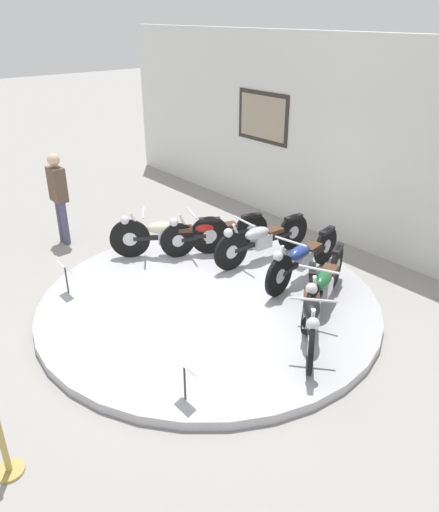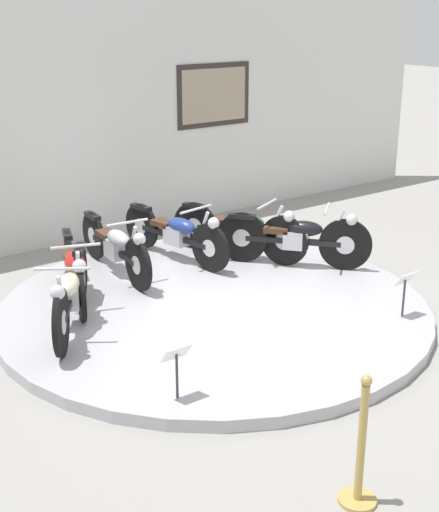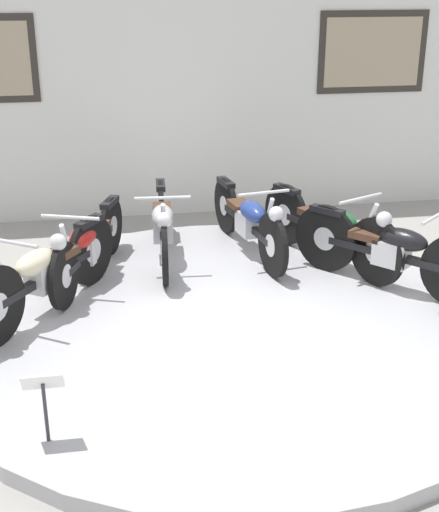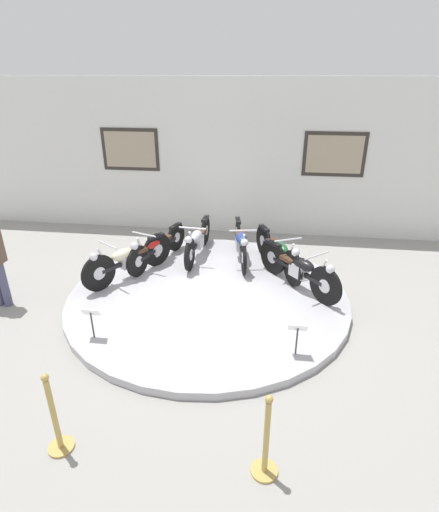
{
  "view_description": "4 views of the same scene",
  "coord_description": "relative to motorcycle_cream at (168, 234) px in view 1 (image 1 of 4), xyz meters",
  "views": [
    {
      "loc": [
        4.92,
        -3.9,
        3.92
      ],
      "look_at": [
        -0.12,
        0.3,
        0.69
      ],
      "focal_mm": 35.0,
      "sensor_mm": 36.0,
      "label": 1
    },
    {
      "loc": [
        -4.39,
        -6.13,
        3.38
      ],
      "look_at": [
        0.04,
        -0.06,
        0.71
      ],
      "focal_mm": 50.0,
      "sensor_mm": 36.0,
      "label": 2
    },
    {
      "loc": [
        -1.03,
        -5.45,
        2.93
      ],
      "look_at": [
        -0.1,
        0.07,
        0.69
      ],
      "focal_mm": 50.0,
      "sensor_mm": 36.0,
      "label": 3
    },
    {
      "loc": [
        1.0,
        -6.09,
        3.73
      ],
      "look_at": [
        0.2,
        0.02,
        0.85
      ],
      "focal_mm": 28.0,
      "sensor_mm": 36.0,
      "label": 4
    }
  ],
  "objects": [
    {
      "name": "back_wall",
      "position": [
        1.58,
        3.07,
        1.28
      ],
      "size": [
        14.0,
        0.22,
        3.62
      ],
      "color": "silver",
      "rests_on": "ground_plane"
    },
    {
      "name": "info_placard_front_centre",
      "position": [
        3.06,
        -1.88,
        -0.03
      ],
      "size": [
        0.26,
        0.11,
        0.51
      ],
      "color": "#333338",
      "rests_on": "display_platform"
    },
    {
      "name": "motorcycle_green",
      "position": [
        2.8,
        0.7,
        -0.0
      ],
      "size": [
        0.9,
        1.86,
        0.81
      ],
      "color": "black",
      "rests_on": "display_platform"
    },
    {
      "name": "motorcycle_blue",
      "position": [
        2.04,
        1.11,
        -0.02
      ],
      "size": [
        0.54,
        1.97,
        0.8
      ],
      "color": "black",
      "rests_on": "display_platform"
    },
    {
      "name": "info_placard_front_left",
      "position": [
        0.1,
        -1.88,
        -0.03
      ],
      "size": [
        0.26,
        0.11,
        0.51
      ],
      "color": "#333338",
      "rests_on": "display_platform"
    },
    {
      "name": "visitor_standing",
      "position": [
        -1.92,
        -1.04,
        0.43
      ],
      "size": [
        0.36,
        0.22,
        1.7
      ],
      "color": "#4C4C6B",
      "rests_on": "ground_plane"
    },
    {
      "name": "display_platform",
      "position": [
        1.58,
        -0.37,
        -0.46
      ],
      "size": [
        4.93,
        4.93,
        0.13
      ],
      "primitive_type": "cylinder",
      "color": "#ADADB2",
      "rests_on": "ground_plane"
    },
    {
      "name": "motorcycle_black",
      "position": [
        3.17,
        0.0,
        0.0
      ],
      "size": [
        1.37,
        1.57,
        0.82
      ],
      "color": "black",
      "rests_on": "display_platform"
    },
    {
      "name": "motorcycle_cream",
      "position": [
        0.0,
        0.0,
        0.0
      ],
      "size": [
        1.17,
        1.72,
        0.82
      ],
      "color": "black",
      "rests_on": "display_platform"
    },
    {
      "name": "ground_plane",
      "position": [
        1.58,
        -0.37,
        -0.53
      ],
      "size": [
        60.0,
        60.0,
        0.0
      ],
      "primitive_type": "plane",
      "color": "gray"
    },
    {
      "name": "motorcycle_silver",
      "position": [
        1.13,
        1.11,
        -0.01
      ],
      "size": [
        0.54,
        1.99,
        0.8
      ],
      "color": "black",
      "rests_on": "display_platform"
    },
    {
      "name": "motorcycle_red",
      "position": [
        0.37,
        0.69,
        -0.03
      ],
      "size": [
        0.75,
        1.87,
        0.78
      ],
      "color": "black",
      "rests_on": "display_platform"
    },
    {
      "name": "stanchion_post_right_of_entry",
      "position": [
        2.68,
        -3.67,
        -0.18
      ],
      "size": [
        0.28,
        0.28,
        1.02
      ],
      "color": "tan",
      "rests_on": "ground_plane"
    }
  ]
}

